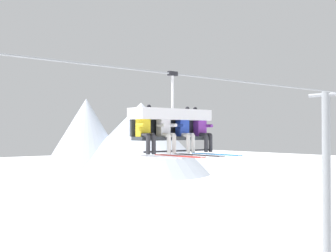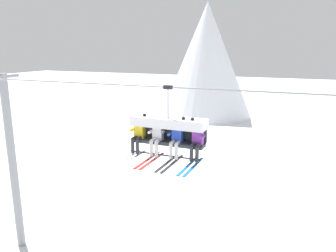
{
  "view_description": "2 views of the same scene",
  "coord_description": "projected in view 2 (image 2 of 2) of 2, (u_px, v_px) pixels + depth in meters",
  "views": [
    {
      "loc": [
        -7.89,
        -9.63,
        6.33
      ],
      "look_at": [
        -0.88,
        -0.96,
        6.5
      ],
      "focal_mm": 45.0,
      "sensor_mm": 36.0,
      "label": 1
    },
    {
      "loc": [
        3.32,
        -10.06,
        9.08
      ],
      "look_at": [
        -0.66,
        -0.65,
        6.67
      ],
      "focal_mm": 35.0,
      "sensor_mm": 36.0,
      "label": 2
    }
  ],
  "objects": [
    {
      "name": "skier_purple",
      "position": [
        197.0,
        140.0,
        9.89
      ],
      "size": [
        0.48,
        1.7,
        1.34
      ],
      "color": "purple"
    },
    {
      "name": "chairlift_chair",
      "position": [
        169.0,
        127.0,
        10.4
      ],
      "size": [
        2.43,
        0.74,
        2.18
      ],
      "color": "#33383D"
    },
    {
      "name": "skier_yellow",
      "position": [
        138.0,
        133.0,
        10.65
      ],
      "size": [
        0.48,
        1.7,
        1.34
      ],
      "color": "yellow"
    },
    {
      "name": "lift_cable",
      "position": [
        186.0,
        88.0,
        9.82
      ],
      "size": [
        19.0,
        0.05,
        0.05
      ],
      "color": "gray"
    },
    {
      "name": "skier_white",
      "position": [
        157.0,
        136.0,
        10.4
      ],
      "size": [
        0.46,
        1.7,
        1.23
      ],
      "color": "silver"
    },
    {
      "name": "lift_tower_near",
      "position": [
        12.0,
        160.0,
        14.58
      ],
      "size": [
        0.36,
        1.88,
        8.21
      ],
      "color": "gray",
      "rests_on": "ground_plane"
    },
    {
      "name": "skier_blue",
      "position": [
        176.0,
        138.0,
        10.14
      ],
      "size": [
        0.48,
        1.7,
        1.34
      ],
      "color": "#2847B7"
    },
    {
      "name": "mountain_peak_west",
      "position": [
        206.0,
        60.0,
        44.16
      ],
      "size": [
        12.46,
        12.46,
        15.15
      ],
      "color": "white",
      "rests_on": "ground_plane"
    }
  ]
}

